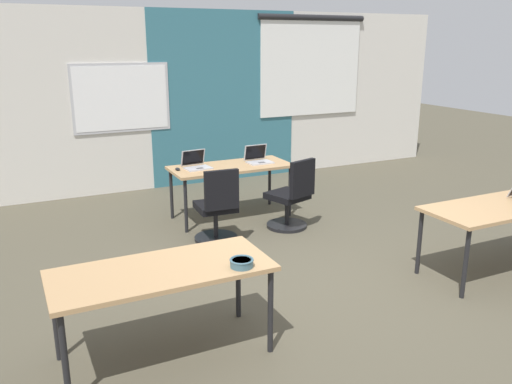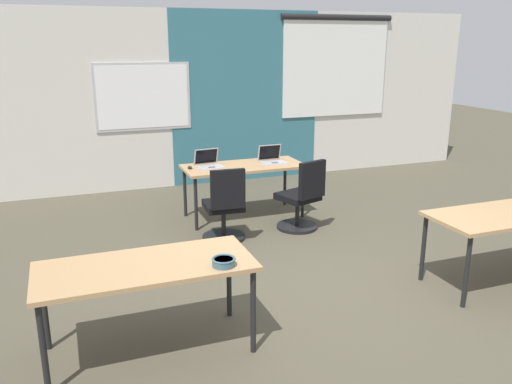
# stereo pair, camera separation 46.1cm
# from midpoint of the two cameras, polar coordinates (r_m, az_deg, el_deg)

# --- Properties ---
(ground_plane) EXTENTS (24.00, 24.00, 0.00)m
(ground_plane) POSITION_cam_midpoint_polar(r_m,az_deg,el_deg) (5.35, 9.14, -9.75)
(ground_plane) COLOR #4C4738
(back_wall_assembly) EXTENTS (10.00, 0.27, 2.80)m
(back_wall_assembly) POSITION_cam_midpoint_polar(r_m,az_deg,el_deg) (8.76, -4.03, 10.11)
(back_wall_assembly) COLOR silver
(back_wall_assembly) RESTS_ON ground
(desk_near_left) EXTENTS (1.60, 0.70, 0.72)m
(desk_near_left) POSITION_cam_midpoint_polar(r_m,az_deg,el_deg) (3.98, -8.60, -8.62)
(desk_near_left) COLOR tan
(desk_near_left) RESTS_ON ground
(desk_near_right) EXTENTS (1.60, 0.70, 0.72)m
(desk_near_right) POSITION_cam_midpoint_polar(r_m,az_deg,el_deg) (5.75, 27.88, -2.56)
(desk_near_right) COLOR tan
(desk_near_right) RESTS_ON ground
(desk_far_center) EXTENTS (1.60, 0.70, 0.72)m
(desk_far_center) POSITION_cam_midpoint_polar(r_m,az_deg,el_deg) (7.01, 0.52, 2.43)
(desk_far_center) COLOR tan
(desk_far_center) RESTS_ON ground
(laptop_far_right) EXTENTS (0.34, 0.29, 0.23)m
(laptop_far_right) POSITION_cam_midpoint_polar(r_m,az_deg,el_deg) (7.15, 3.59, 3.58)
(laptop_far_right) COLOR #B7B7BC
(laptop_far_right) RESTS_ON desk_far_center
(chair_far_right) EXTENTS (0.55, 0.60, 0.92)m
(chair_far_right) POSITION_cam_midpoint_polar(r_m,az_deg,el_deg) (6.64, 6.94, -1.02)
(chair_far_right) COLOR black
(chair_far_right) RESTS_ON ground
(laptop_far_left) EXTENTS (0.36, 0.33, 0.23)m
(laptop_far_left) POSITION_cam_midpoint_polar(r_m,az_deg,el_deg) (6.89, -3.23, 3.11)
(laptop_far_left) COLOR #B7B7BC
(laptop_far_left) RESTS_ON desk_far_center
(mouse_far_left) EXTENTS (0.06, 0.10, 0.03)m
(mouse_far_left) POSITION_cam_midpoint_polar(r_m,az_deg,el_deg) (6.82, -5.27, 2.65)
(mouse_far_left) COLOR black
(mouse_far_left) RESTS_ON desk_far_center
(chair_far_left) EXTENTS (0.52, 0.55, 0.92)m
(chair_far_left) POSITION_cam_midpoint_polar(r_m,az_deg,el_deg) (6.22, -1.30, -2.07)
(chair_far_left) COLOR black
(chair_far_left) RESTS_ON ground
(snack_bowl) EXTENTS (0.18, 0.18, 0.06)m
(snack_bowl) POSITION_cam_midpoint_polar(r_m,az_deg,el_deg) (3.88, -0.10, -7.60)
(snack_bowl) COLOR #3D6070
(snack_bowl) RESTS_ON desk_near_left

